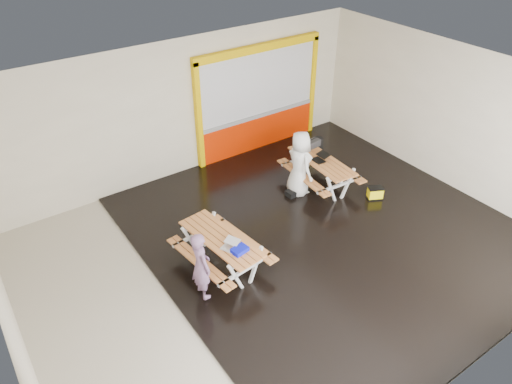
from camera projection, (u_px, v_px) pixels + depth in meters
room at (283, 181)px, 9.06m from camera, size 10.02×8.02×3.52m
deck at (325, 229)px, 10.61m from camera, size 7.50×7.98×0.05m
kiosk at (259, 101)px, 12.94m from camera, size 3.88×0.16×3.00m
picnic_table_left at (221, 245)px, 9.30m from camera, size 1.52×2.06×0.77m
picnic_table_right at (321, 166)px, 11.74m from camera, size 1.43×2.02×0.78m
person_left at (201, 265)px, 8.51m from camera, size 0.36×0.53×1.41m
person_right at (300, 164)px, 11.40m from camera, size 0.64×0.88×1.68m
laptop_left at (230, 246)px, 8.93m from camera, size 0.40×0.39×0.14m
laptop_right at (320, 158)px, 11.61m from camera, size 0.37×0.33×0.15m
blue_pouch at (240, 250)px, 8.84m from camera, size 0.33×0.26×0.09m
toolbox at (312, 144)px, 12.14m from camera, size 0.43×0.25×0.24m
backpack at (318, 144)px, 12.44m from camera, size 0.27×0.20×0.42m
dark_case at (293, 193)px, 11.64m from camera, size 0.36×0.27×0.13m
fluke_bag at (375, 193)px, 11.47m from camera, size 0.43×0.37×0.31m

